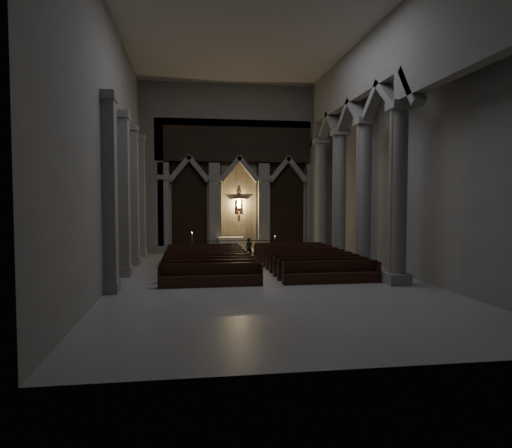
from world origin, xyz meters
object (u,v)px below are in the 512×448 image
Objects in this scene: altar_rail at (243,245)px; worshipper at (249,248)px; candle_stand_left at (192,250)px; altar at (230,243)px; candle_stand_right at (275,249)px; pews at (257,264)px.

worshipper reaches higher than altar_rail.
altar is at bearing 35.32° from candle_stand_left.
altar_rail is 3.44m from candle_stand_left.
worshipper is (0.16, -1.78, -0.03)m from altar_rail.
worshipper is at bearing -131.45° from candle_stand_right.
altar_rail is 6.52m from pews.
candle_stand_right is (5.75, 0.65, -0.11)m from candle_stand_left.
candle_stand_left is (-2.74, -1.94, -0.18)m from altar.
candle_stand_right is at bearing 15.94° from altar_rail.
candle_stand_right is 0.93× the size of worshipper.
altar_rail is at bearing 111.34° from worshipper.
candle_stand_right is at bearing 6.46° from candle_stand_left.
altar is 1.39× the size of worshipper.
candle_stand_left is at bearing -173.54° from candle_stand_right.
pews is (-0.00, -6.51, -0.37)m from altar_rail.
worshipper is at bearing -77.12° from altar.
altar is 1.50× the size of candle_stand_right.
candle_stand_left reaches higher than pews.
altar_rail is at bearing -0.18° from candle_stand_left.
candle_stand_left is at bearing -144.68° from altar.
candle_stand_right is 7.54m from pews.
pews is at bearing -85.35° from altar.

